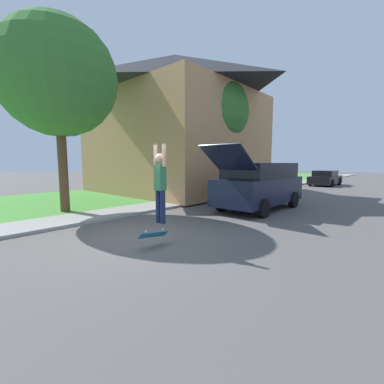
{
  "coord_description": "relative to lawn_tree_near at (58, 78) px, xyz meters",
  "views": [
    {
      "loc": [
        5.62,
        -4.03,
        2.08
      ],
      "look_at": [
        0.44,
        1.71,
        1.18
      ],
      "focal_mm": 24.0,
      "sensor_mm": 36.0,
      "label": 1
    }
  ],
  "objects": [
    {
      "name": "lawn_tree_far",
      "position": [
        0.99,
        8.29,
        -0.24
      ],
      "size": [
        4.65,
        4.65,
        7.35
      ],
      "color": "brown",
      "rests_on": "lawn"
    },
    {
      "name": "lawn_tree_near",
      "position": [
        0.0,
        0.0,
        0.0
      ],
      "size": [
        4.51,
        4.51,
        7.52
      ],
      "color": "brown",
      "rests_on": "lawn"
    },
    {
      "name": "lawn",
      "position": [
        -2.78,
        5.8,
        -5.29
      ],
      "size": [
        10.0,
        80.0,
        0.08
      ],
      "color": "#478E38",
      "rests_on": "ground_plane"
    },
    {
      "name": "skateboarder",
      "position": [
        6.05,
        -0.09,
        -3.74
      ],
      "size": [
        0.41,
        0.23,
        1.97
      ],
      "color": "#192347",
      "rests_on": "ground_plane"
    },
    {
      "name": "skateboard",
      "position": [
        5.99,
        -0.28,
        -5.02
      ],
      "size": [
        0.27,
        0.8,
        0.28
      ],
      "color": "#236B99",
      "rests_on": "ground_plane"
    },
    {
      "name": "car_down_street",
      "position": [
        4.25,
        21.17,
        -4.68
      ],
      "size": [
        1.98,
        4.37,
        1.36
      ],
      "color": "black",
      "rests_on": "ground_plane"
    },
    {
      "name": "sidewalk",
      "position": [
        1.62,
        5.8,
        -5.28
      ],
      "size": [
        1.8,
        80.0,
        0.1
      ],
      "color": "gray",
      "rests_on": "ground_plane"
    },
    {
      "name": "ground_plane",
      "position": [
        5.22,
        -0.2,
        -5.33
      ],
      "size": [
        120.0,
        120.0,
        0.0
      ],
      "primitive_type": "plane",
      "color": "#54514F"
    },
    {
      "name": "suv_parked",
      "position": [
        5.5,
        6.18,
        -4.22
      ],
      "size": [
        2.16,
        5.57,
        2.72
      ],
      "color": "black",
      "rests_on": "ground_plane"
    },
    {
      "name": "house",
      "position": [
        -2.28,
        8.59,
        -0.45
      ],
      "size": [
        11.0,
        9.59,
        9.26
      ],
      "color": "tan",
      "rests_on": "lawn"
    }
  ]
}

